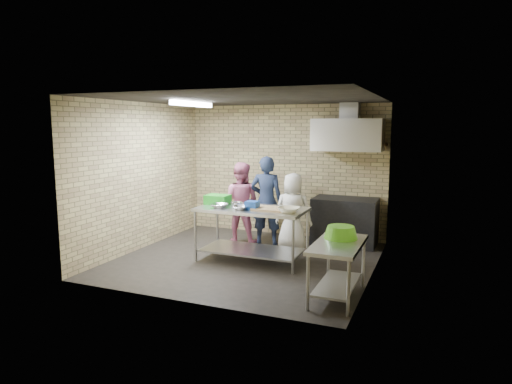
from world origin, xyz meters
TOP-DOWN VIEW (x-y plane):
  - floor at (0.00, 0.00)m, footprint 4.20×4.20m
  - ceiling at (0.00, 0.00)m, footprint 4.20×4.20m
  - back_wall at (0.00, 2.00)m, footprint 4.20×0.06m
  - front_wall at (0.00, -2.00)m, footprint 4.20×0.06m
  - left_wall at (-2.10, 0.00)m, footprint 0.06×4.00m
  - right_wall at (2.10, 0.00)m, footprint 0.06×4.00m
  - prep_table at (0.10, 0.01)m, footprint 1.82×0.91m
  - side_counter at (1.80, -1.10)m, footprint 0.60×1.20m
  - stove at (1.35, 1.65)m, footprint 1.20×0.70m
  - range_hood at (1.35, 1.70)m, footprint 1.30×0.60m
  - hood_duct at (1.35, 1.85)m, footprint 0.35×0.30m
  - wall_shelf at (1.65, 1.89)m, footprint 0.80×0.20m
  - fluorescent_fixture at (-1.00, 0.00)m, footprint 0.10×1.25m
  - green_crate at (-0.60, 0.13)m, footprint 0.40×0.30m
  - blue_tub at (0.15, -0.09)m, footprint 0.20×0.20m
  - cutting_board at (0.45, -0.01)m, footprint 0.55×0.42m
  - mixing_bowl_a at (-0.40, -0.19)m, footprint 0.30×0.30m
  - mixing_bowl_b at (-0.20, 0.06)m, footprint 0.23×0.23m
  - mixing_bowl_c at (0.00, -0.21)m, footprint 0.28×0.28m
  - ceramic_bowl at (0.80, -0.14)m, footprint 0.37×0.37m
  - green_basin at (1.78, -0.85)m, footprint 0.46×0.46m
  - bottle_red at (1.40, 1.89)m, footprint 0.07×0.07m
  - bottle_green at (1.80, 1.89)m, footprint 0.06×0.06m
  - man_navy at (-0.05, 1.10)m, footprint 0.70×0.54m
  - woman_pink at (-0.58, 1.05)m, footprint 0.82×0.67m
  - woman_white at (0.54, 0.91)m, footprint 0.73×0.50m

SIDE VIEW (x-z plane):
  - floor at x=0.00m, z-range 0.00..0.00m
  - side_counter at x=1.80m, z-range 0.00..0.75m
  - stove at x=1.35m, z-range 0.00..0.90m
  - prep_table at x=0.10m, z-range 0.00..0.91m
  - woman_white at x=0.54m, z-range 0.00..1.43m
  - woman_pink at x=-0.58m, z-range 0.00..1.58m
  - green_basin at x=1.78m, z-range 0.75..0.92m
  - man_navy at x=-0.05m, z-range 0.00..1.71m
  - cutting_board at x=0.45m, z-range 0.91..0.94m
  - mixing_bowl_c at x=0.00m, z-range 0.91..0.97m
  - mixing_bowl_b at x=-0.20m, z-range 0.91..0.98m
  - mixing_bowl_a at x=-0.40m, z-range 0.91..0.98m
  - ceramic_bowl at x=0.80m, z-range 0.91..0.99m
  - blue_tub at x=0.15m, z-range 0.91..1.04m
  - green_crate at x=-0.60m, z-range 0.91..1.07m
  - back_wall at x=0.00m, z-range 0.00..2.70m
  - front_wall at x=0.00m, z-range 0.00..2.70m
  - left_wall at x=-2.10m, z-range 0.00..2.70m
  - right_wall at x=2.10m, z-range 0.00..2.70m
  - wall_shelf at x=1.65m, z-range 1.90..1.94m
  - bottle_green at x=1.80m, z-range 1.94..2.09m
  - bottle_red at x=1.40m, z-range 1.94..2.12m
  - range_hood at x=1.35m, z-range 1.80..2.40m
  - hood_duct at x=1.35m, z-range 2.40..2.70m
  - fluorescent_fixture at x=-1.00m, z-range 2.60..2.68m
  - ceiling at x=0.00m, z-range 2.70..2.70m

